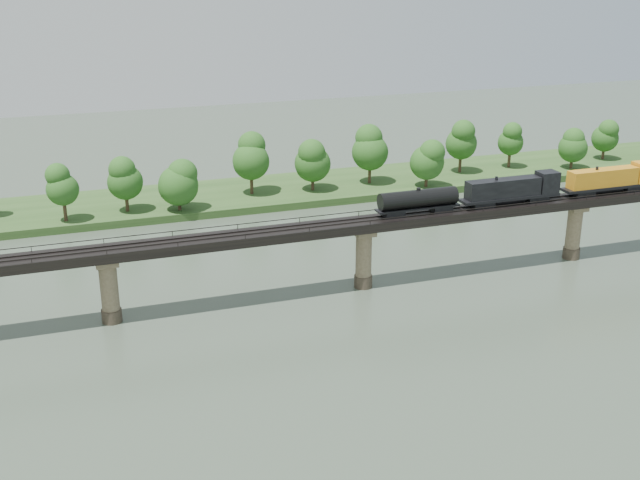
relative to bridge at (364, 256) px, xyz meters
name	(u,v)px	position (x,y,z in m)	size (l,w,h in m)	color
ground	(449,372)	(0.00, -30.00, -5.46)	(400.00, 400.00, 0.00)	#344233
far_bank	(271,192)	(0.00, 55.00, -4.66)	(300.00, 24.00, 1.60)	#27451B
bridge	(364,256)	(0.00, 0.00, 0.00)	(236.00, 30.00, 11.50)	#473A2D
bridge_superstructure	(364,218)	(0.00, 0.00, 6.33)	(220.00, 4.90, 0.75)	black
far_treeline	(239,165)	(-8.21, 50.52, 3.37)	(289.06, 17.54, 13.60)	#382619
freight_train	(578,183)	(39.77, 0.00, 8.44)	(72.96, 2.84, 5.02)	black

